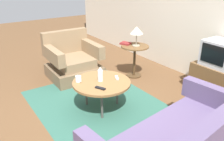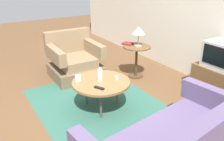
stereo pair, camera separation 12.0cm
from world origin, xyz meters
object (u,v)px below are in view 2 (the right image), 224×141
Objects in this scene: tv_remote_dark at (99,88)px; book at (128,44)px; television at (223,55)px; table_lamp at (139,31)px; mug at (78,78)px; tv_stand at (217,82)px; tv_remote_silver at (117,78)px; armchair at (75,61)px; vase at (100,74)px; side_table at (137,55)px; coffee_table at (101,83)px.

tv_remote_dark is 1.66m from book.
table_lamp reaches higher than television.
television is 2.35m from mug.
tv_stand is 1.75m from tv_remote_silver.
armchair is 1.39m from vase.
television is at bearing -129.35° from tv_remote_dark.
armchair is 1.29m from mug.
table_lamp is at bearing -154.70° from tv_stand.
side_table is at bearing -159.57° from table_lamp.
coffee_table is 1.17× the size of tv_stand.
armchair is 5.98× the size of tv_remote_dark.
book is (-0.21, -0.10, -0.28)m from table_lamp.
mug reaches higher than tv_remote_silver.
table_lamp is at bearing -82.93° from tv_remote_dark.
tv_remote_silver is at bearing 82.63° from coffee_table.
tv_remote_dark is at bearing 79.94° from armchair.
coffee_table is at bearing 0.39° from vase.
table_lamp is 2.63× the size of tv_remote_silver.
mug is 0.93× the size of tv_remote_silver.
side_table is 3.97× the size of tv_remote_dark.
tv_stand is 0.48m from television.
television is (1.39, 0.67, 0.27)m from side_table.
vase is at bearing -111.34° from television.
armchair is at bearing -124.10° from side_table.
tv_remote_dark is 0.67× the size of book.
tv_remote_silver is (0.03, 0.26, 0.04)m from coffee_table.
armchair is 1.89× the size of television.
mug reaches higher than coffee_table.
armchair is 1.51× the size of side_table.
vase is at bearing 60.69° from mug.
table_lamp is (0.02, 0.01, 0.47)m from side_table.
mug is at bearing -89.73° from book.
tv_remote_silver is at bearing -52.85° from side_table.
tv_remote_silver is (-0.16, 0.40, 0.00)m from tv_remote_dark.
table_lamp is 1.67m from tv_remote_dark.
mug is (-0.19, -0.29, 0.08)m from coffee_table.
tv_remote_dark is at bearing -57.79° from table_lamp.
side_table is 4.42× the size of tv_remote_silver.
armchair is 2.73m from television.
coffee_table is at bearing 108.60° from tv_remote_silver.
tv_remote_silver is (0.72, -0.95, 0.00)m from side_table.
table_lamp is 1.57× the size of book.
table_lamp is at bearing 107.43° from mug.
television reaches higher than coffee_table.
coffee_table is at bearing -61.43° from table_lamp.
vase is at bearing -111.49° from tv_stand.
armchair is at bearing 172.81° from coffee_table.
tv_stand is 3.09× the size of book.
tv_stand is 1.46× the size of television.
side_table is 2.87× the size of vase.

